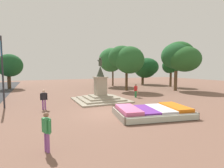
{
  "coord_description": "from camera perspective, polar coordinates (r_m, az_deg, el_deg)",
  "views": [
    {
      "loc": [
        -5.09,
        -11.96,
        3.39
      ],
      "look_at": [
        1.46,
        2.51,
        1.98
      ],
      "focal_mm": 28.0,
      "sensor_mm": 36.0,
      "label": 1
    }
  ],
  "objects": [
    {
      "name": "pedestrian_crossing_plaza",
      "position": [
        7.73,
        -20.59,
        -13.66
      ],
      "size": [
        0.35,
        0.53,
        1.65
      ],
      "color": "#8C4C99",
      "rests_on": "ground_plane"
    },
    {
      "name": "park_tree_distant",
      "position": [
        34.02,
        -30.36,
        5.09
      ],
      "size": [
        4.09,
        4.76,
        5.77
      ],
      "color": "#4C3823",
      "rests_on": "ground_plane"
    },
    {
      "name": "park_tree_mid_canopy",
      "position": [
        33.78,
        -0.33,
        8.1
      ],
      "size": [
        5.06,
        5.92,
        7.45
      ],
      "color": "brown",
      "rests_on": "ground_plane"
    },
    {
      "name": "flower_planter",
      "position": [
        12.94,
        13.18,
        -8.88
      ],
      "size": [
        5.75,
        4.23,
        0.69
      ],
      "color": "#38281C",
      "rests_on": "ground_plane"
    },
    {
      "name": "park_tree_far_right",
      "position": [
        26.56,
        4.7,
        8.15
      ],
      "size": [
        5.0,
        5.07,
        6.85
      ],
      "color": "#4C3823",
      "rests_on": "ground_plane"
    },
    {
      "name": "park_tree_far_left",
      "position": [
        38.35,
        10.68,
        5.48
      ],
      "size": [
        5.14,
        5.72,
        5.9
      ],
      "color": "brown",
      "rests_on": "ground_plane"
    },
    {
      "name": "statue_monument",
      "position": [
        18.52,
        -3.79,
        -3.3
      ],
      "size": [
        5.27,
        5.27,
        4.58
      ],
      "color": "#9D937F",
      "rests_on": "ground_plane"
    },
    {
      "name": "pedestrian_with_handbag",
      "position": [
        20.7,
        7.79,
        -1.94
      ],
      "size": [
        0.69,
        0.41,
        1.58
      ],
      "color": "#338C4C",
      "rests_on": "ground_plane"
    },
    {
      "name": "ground_plane",
      "position": [
        13.43,
        -1.28,
        -9.56
      ],
      "size": [
        87.35,
        87.35,
        0.0
      ],
      "primitive_type": "plane",
      "color": "brown"
    },
    {
      "name": "park_tree_behind_statue",
      "position": [
        33.87,
        18.74,
        6.0
      ],
      "size": [
        3.45,
        3.25,
        5.64
      ],
      "color": "brown",
      "rests_on": "ground_plane"
    },
    {
      "name": "park_tree_street_side",
      "position": [
        28.93,
        21.3,
        8.36
      ],
      "size": [
        5.33,
        5.8,
        7.56
      ],
      "color": "brown",
      "rests_on": "ground_plane"
    },
    {
      "name": "pedestrian_near_planter",
      "position": [
        15.45,
        -21.37,
        -4.35
      ],
      "size": [
        0.57,
        0.22,
        1.66
      ],
      "color": "#8C4C99",
      "rests_on": "ground_plane"
    },
    {
      "name": "banner_pole",
      "position": [
        17.42,
        -32.17,
        4.16
      ],
      "size": [
        0.14,
        1.12,
        6.11
      ],
      "color": "#2D2D33",
      "rests_on": "ground_plane"
    }
  ]
}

